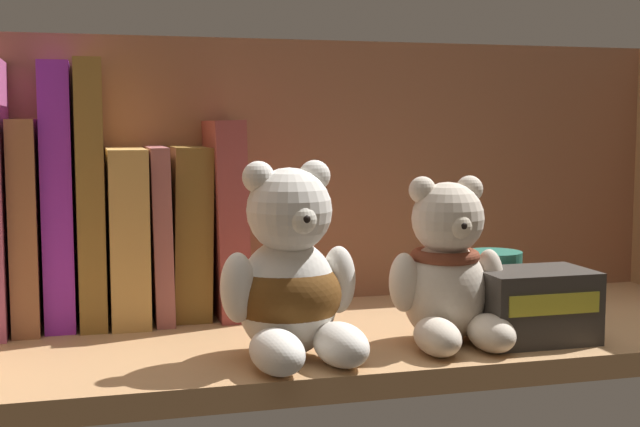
% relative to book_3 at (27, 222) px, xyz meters
% --- Properties ---
extents(shelf_board, '(0.78, 0.27, 0.02)m').
position_rel_book_3_xyz_m(shelf_board, '(0.27, -0.10, -0.10)').
color(shelf_board, tan).
rests_on(shelf_board, ground).
extents(shelf_back_panel, '(0.80, 0.01, 0.29)m').
position_rel_book_3_xyz_m(shelf_back_panel, '(0.27, 0.04, 0.03)').
color(shelf_back_panel, '#935D42').
rests_on(shelf_back_panel, ground).
extents(book_3, '(0.02, 0.13, 0.19)m').
position_rel_book_3_xyz_m(book_3, '(0.00, 0.00, 0.00)').
color(book_3, '#9B603F').
rests_on(book_3, shelf_board).
extents(book_4, '(0.03, 0.11, 0.24)m').
position_rel_book_3_xyz_m(book_4, '(0.03, 0.00, 0.02)').
color(book_4, purple).
rests_on(book_4, shelf_board).
extents(book_5, '(0.02, 0.12, 0.24)m').
position_rel_book_3_xyz_m(book_5, '(0.06, 0.00, 0.03)').
color(book_5, olive).
rests_on(book_5, shelf_board).
extents(book_6, '(0.03, 0.13, 0.16)m').
position_rel_book_3_xyz_m(book_6, '(0.09, 0.00, -0.01)').
color(book_6, tan).
rests_on(book_6, shelf_board).
extents(book_7, '(0.02, 0.12, 0.16)m').
position_rel_book_3_xyz_m(book_7, '(0.12, 0.00, -0.01)').
color(book_7, '#A25A5A').
rests_on(book_7, shelf_board).
extents(book_8, '(0.04, 0.09, 0.16)m').
position_rel_book_3_xyz_m(book_8, '(0.15, 0.00, -0.01)').
color(book_8, brown).
rests_on(book_8, shelf_board).
extents(book_9, '(0.03, 0.12, 0.19)m').
position_rel_book_3_xyz_m(book_9, '(0.18, 0.00, -0.00)').
color(book_9, '#983D3D').
rests_on(book_9, shelf_board).
extents(teddy_bear_larger, '(0.11, 0.12, 0.15)m').
position_rel_book_3_xyz_m(teddy_bear_larger, '(0.20, -0.18, -0.03)').
color(teddy_bear_larger, white).
rests_on(teddy_bear_larger, shelf_board).
extents(teddy_bear_smaller, '(0.10, 0.10, 0.14)m').
position_rel_book_3_xyz_m(teddy_bear_smaller, '(0.34, -0.17, -0.03)').
color(teddy_bear_smaller, beige).
rests_on(teddy_bear_smaller, shelf_board).
extents(pillar_candle, '(0.05, 0.05, 0.07)m').
position_rel_book_3_xyz_m(pillar_candle, '(0.41, -0.11, -0.06)').
color(pillar_candle, '#2D7A66').
rests_on(pillar_candle, shelf_board).
extents(small_product_box, '(0.09, 0.07, 0.06)m').
position_rel_book_3_xyz_m(small_product_box, '(0.41, -0.18, -0.06)').
color(small_product_box, '#38332D').
rests_on(small_product_box, shelf_board).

